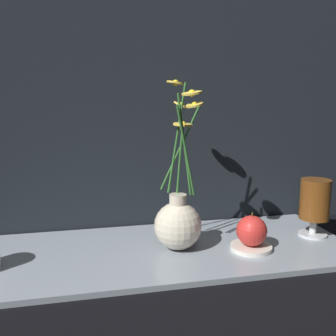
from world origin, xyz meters
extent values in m
plane|color=black|center=(0.00, 0.00, 0.00)|extent=(6.00, 6.00, 0.00)
cube|color=gray|center=(0.00, 0.00, 0.01)|extent=(0.88, 0.34, 0.01)
cube|color=black|center=(0.00, 0.19, 0.55)|extent=(1.38, 0.02, 1.10)
sphere|color=beige|center=(0.03, -0.01, 0.07)|extent=(0.11, 0.11, 0.11)
cylinder|color=beige|center=(0.03, -0.01, 0.12)|extent=(0.04, 0.04, 0.03)
cylinder|color=#336B2D|center=(0.04, -0.03, 0.24)|extent=(0.05, 0.03, 0.20)
cylinder|color=#EAC64C|center=(0.05, -0.05, 0.34)|extent=(0.05, 0.05, 0.01)
sphere|color=yellow|center=(0.05, -0.05, 0.34)|extent=(0.01, 0.01, 0.01)
cylinder|color=#336B2D|center=(0.03, 0.01, 0.26)|extent=(0.04, 0.01, 0.25)
cylinder|color=#EAC64C|center=(0.03, 0.03, 0.39)|extent=(0.04, 0.04, 0.01)
sphere|color=yellow|center=(0.03, 0.03, 0.39)|extent=(0.01, 0.01, 0.01)
cylinder|color=#336B2D|center=(0.04, 0.00, 0.22)|extent=(0.02, 0.02, 0.16)
cylinder|color=#EAC64C|center=(0.04, 0.00, 0.30)|extent=(0.06, 0.06, 0.01)
sphere|color=yellow|center=(0.04, 0.00, 0.30)|extent=(0.02, 0.02, 0.02)
cylinder|color=#336B2D|center=(0.04, -0.03, 0.25)|extent=(0.04, 0.03, 0.22)
cylinder|color=#EAC64C|center=(0.05, -0.04, 0.36)|extent=(0.06, 0.06, 0.01)
sphere|color=yellow|center=(0.05, -0.04, 0.36)|extent=(0.01, 0.01, 0.01)
cylinder|color=#336B2D|center=(0.04, 0.03, 0.24)|extent=(0.09, 0.03, 0.20)
cylinder|color=#EAC64C|center=(0.06, 0.08, 0.34)|extent=(0.05, 0.05, 0.02)
sphere|color=yellow|center=(0.06, 0.08, 0.34)|extent=(0.01, 0.01, 0.01)
cylinder|color=silver|center=(0.38, 0.00, 0.01)|extent=(0.07, 0.07, 0.01)
cylinder|color=silver|center=(0.38, 0.00, 0.04)|extent=(0.02, 0.02, 0.04)
cylinder|color=brown|center=(0.38, 0.00, 0.11)|extent=(0.07, 0.07, 0.10)
cylinder|color=silver|center=(0.19, -0.05, 0.02)|extent=(0.10, 0.10, 0.01)
sphere|color=red|center=(0.19, -0.05, 0.06)|extent=(0.07, 0.07, 0.07)
cylinder|color=#4C3819|center=(0.19, -0.05, 0.10)|extent=(0.00, 0.00, 0.01)
camera|label=1|loc=(-0.17, -0.80, 0.35)|focal=40.00mm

